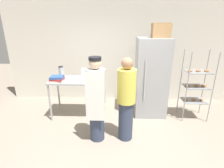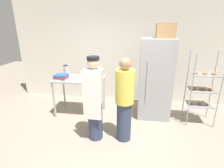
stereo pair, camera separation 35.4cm
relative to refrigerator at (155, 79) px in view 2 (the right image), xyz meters
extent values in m
plane|color=gray|center=(-0.83, -1.48, -0.95)|extent=(14.00, 14.00, 0.00)
cube|color=silver|center=(-0.83, 0.95, 0.54)|extent=(6.40, 0.12, 2.97)
cube|color=#9EA0A5|center=(0.00, 0.01, 0.00)|extent=(0.75, 0.70, 1.90)
cube|color=gray|center=(0.00, -0.33, 0.02)|extent=(0.69, 0.02, 1.56)
cylinder|color=silver|center=(-0.21, -0.36, 0.05)|extent=(0.02, 0.02, 0.93)
cylinder|color=#93969B|center=(0.73, -0.40, -0.13)|extent=(0.02, 0.02, 1.64)
cylinder|color=#93969B|center=(1.31, -0.40, -0.13)|extent=(0.02, 0.02, 1.64)
cylinder|color=#93969B|center=(0.73, 0.03, -0.13)|extent=(0.02, 0.02, 1.64)
cylinder|color=#93969B|center=(1.31, 0.03, -0.13)|extent=(0.02, 0.02, 1.64)
cube|color=gray|center=(1.02, -0.19, -0.51)|extent=(0.53, 0.40, 0.01)
torus|color=#AD6B38|center=(0.83, -0.19, -0.49)|extent=(0.09, 0.09, 0.03)
torus|color=#AD6B38|center=(1.02, -0.19, -0.49)|extent=(0.09, 0.09, 0.03)
torus|color=#AD6B38|center=(1.21, -0.19, -0.49)|extent=(0.09, 0.09, 0.03)
cube|color=gray|center=(1.02, -0.19, -0.15)|extent=(0.53, 0.40, 0.01)
torus|color=#AD6B38|center=(0.83, -0.19, -0.12)|extent=(0.12, 0.12, 0.04)
torus|color=#AD6B38|center=(1.02, -0.19, -0.12)|extent=(0.12, 0.12, 0.04)
torus|color=#AD6B38|center=(1.21, -0.19, -0.12)|extent=(0.12, 0.12, 0.04)
cube|color=gray|center=(1.02, -0.19, 0.21)|extent=(0.53, 0.40, 0.01)
torus|color=#AD6B38|center=(0.83, -0.19, 0.23)|extent=(0.11, 0.11, 0.03)
torus|color=#AD6B38|center=(1.02, -0.19, 0.23)|extent=(0.11, 0.11, 0.03)
torus|color=#AD6B38|center=(1.21, -0.19, 0.23)|extent=(0.11, 0.11, 0.03)
cube|color=#9EA0A5|center=(-1.83, -0.17, -0.03)|extent=(1.19, 0.69, 0.04)
cylinder|color=#9EA0A5|center=(-2.38, -0.47, -0.50)|extent=(0.04, 0.04, 0.90)
cylinder|color=#9EA0A5|center=(-1.27, -0.47, -0.50)|extent=(0.04, 0.04, 0.90)
cylinder|color=#9EA0A5|center=(-2.38, 0.13, -0.50)|extent=(0.04, 0.04, 0.90)
cylinder|color=#9EA0A5|center=(-1.27, 0.13, -0.50)|extent=(0.04, 0.04, 0.90)
cube|color=white|center=(-1.54, -0.26, 0.01)|extent=(0.28, 0.22, 0.05)
cube|color=white|center=(-1.54, -0.15, 0.15)|extent=(0.28, 0.01, 0.22)
torus|color=beige|center=(-1.61, -0.32, 0.05)|extent=(0.07, 0.07, 0.02)
torus|color=beige|center=(-1.54, -0.32, 0.05)|extent=(0.07, 0.07, 0.02)
torus|color=beige|center=(-1.47, -0.32, 0.05)|extent=(0.07, 0.07, 0.02)
torus|color=beige|center=(-1.61, -0.26, 0.05)|extent=(0.07, 0.07, 0.02)
torus|color=beige|center=(-1.54, -0.26, 0.05)|extent=(0.07, 0.07, 0.02)
torus|color=beige|center=(-1.47, -0.26, 0.05)|extent=(0.07, 0.07, 0.02)
torus|color=beige|center=(-1.61, -0.21, 0.05)|extent=(0.07, 0.07, 0.02)
cylinder|color=#99999E|center=(-2.19, -0.07, 0.04)|extent=(0.14, 0.14, 0.10)
cylinder|color=#B2BCC1|center=(-2.19, -0.07, 0.18)|extent=(0.11, 0.11, 0.17)
cylinder|color=black|center=(-2.19, -0.07, 0.27)|extent=(0.11, 0.11, 0.02)
cube|color=silver|center=(-2.20, -0.36, 0.01)|extent=(0.30, 0.27, 0.04)
cube|color=#B72D2D|center=(-2.20, -0.36, 0.05)|extent=(0.30, 0.26, 0.04)
cube|color=#2D5193|center=(-2.20, -0.36, 0.10)|extent=(0.30, 0.27, 0.05)
cube|color=#A87F51|center=(0.14, 0.00, 1.10)|extent=(0.40, 0.28, 0.30)
cube|color=#977249|center=(0.14, 0.00, 1.26)|extent=(0.41, 0.15, 0.02)
cylinder|color=#333D56|center=(-1.21, -1.13, -0.55)|extent=(0.28, 0.28, 0.80)
cylinder|color=beige|center=(-1.21, -1.13, 0.17)|extent=(0.35, 0.35, 0.64)
sphere|color=beige|center=(-1.21, -1.13, 0.60)|extent=(0.22, 0.22, 0.22)
cube|color=white|center=(-1.21, -1.32, 0.03)|extent=(0.33, 0.02, 0.92)
cylinder|color=black|center=(-1.21, -1.13, 0.68)|extent=(0.22, 0.22, 0.06)
cylinder|color=#333D56|center=(-0.65, -1.09, -0.55)|extent=(0.28, 0.28, 0.80)
cylinder|color=#DBCC4C|center=(-0.65, -1.09, 0.16)|extent=(0.35, 0.35, 0.63)
sphere|color=#9E7051|center=(-0.65, -1.09, 0.59)|extent=(0.22, 0.22, 0.22)
camera|label=1|loc=(-0.81, -4.10, 1.26)|focal=28.00mm
camera|label=2|loc=(-0.45, -4.07, 1.26)|focal=28.00mm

